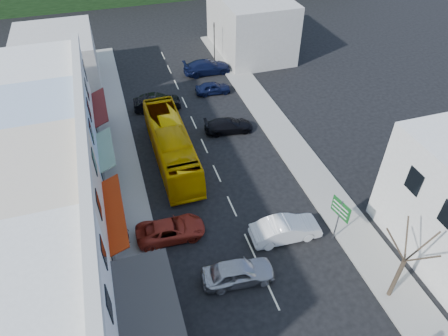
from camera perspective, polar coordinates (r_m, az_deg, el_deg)
The scene contains 18 objects.
ground at distance 28.11m, azimuth 3.73°, elevation -11.03°, with size 120.00×120.00×0.00m, color black.
sidewalk_left at distance 34.10m, azimuth -14.18°, elevation -1.02°, with size 3.00×52.00×0.15m, color gray.
sidewalk_right at distance 37.03m, azimuth 9.28°, elevation 3.55°, with size 3.00×52.00×0.15m, color gray.
shopfront_row at distance 28.29m, azimuth -24.30°, elevation -3.36°, with size 8.25×30.00×8.00m.
distant_block_left at distance 47.42m, azimuth -22.64°, elevation 13.71°, with size 8.00×10.00×6.00m, color #B7B2A8.
distant_block_right at distance 52.87m, azimuth 3.82°, elevation 19.81°, with size 8.00×12.00×7.00m, color #B7B2A8.
bus at distance 34.09m, azimuth -7.55°, elevation 3.21°, with size 2.50×11.60×3.10m, color #D39B00.
car_silver at distance 25.88m, azimuth 2.04°, elevation -14.76°, with size 1.80×4.40×1.40m, color #AAAAAF.
car_white at distance 28.34m, azimuth 8.77°, elevation -8.80°, with size 1.80×4.40×1.40m, color white.
car_red at distance 28.32m, azimuth -7.64°, elevation -8.68°, with size 1.90×4.60×1.40m, color maroon.
car_black_near at distance 37.81m, azimuth 0.66°, elevation 6.15°, with size 1.84×4.50×1.40m, color black.
car_navy_mid at distance 43.99m, azimuth -1.59°, elevation 11.43°, with size 1.80×4.40×1.40m, color black.
car_black_far at distance 41.71m, azimuth -9.55°, elevation 9.12°, with size 1.80×4.40×1.40m, color black.
car_navy_far at distance 48.21m, azimuth -2.43°, elevation 14.13°, with size 1.84×4.50×1.40m, color black.
pedestrian_left at distance 28.26m, azimuth -13.80°, elevation -9.01°, with size 0.60×0.40×1.70m, color black.
direction_sign at distance 28.15m, azimuth 15.93°, elevation -7.24°, with size 0.51×1.66×3.68m, color #12561C, non-canonical shape.
street_tree at distance 25.09m, azimuth 24.37°, elevation -12.01°, with size 2.77×2.77×6.93m, color #382B1F, non-canonical shape.
traffic_signal at distance 50.31m, azimuth -1.40°, elevation 17.47°, with size 0.76×1.07×4.84m, color black, non-canonical shape.
Camera 1 is at (-6.96, -16.20, 21.89)m, focal length 32.00 mm.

